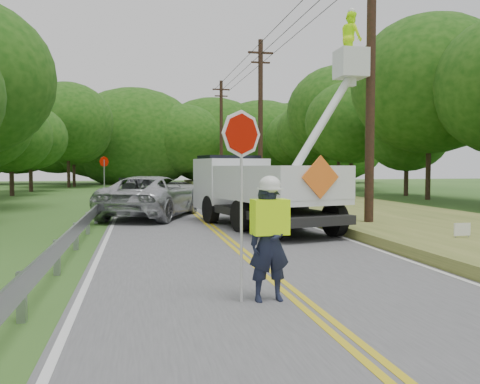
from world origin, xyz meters
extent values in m
plane|color=#2C531C|center=(0.00, 0.00, 0.00)|extent=(140.00, 140.00, 0.00)
cube|color=#505053|center=(0.00, 14.00, 0.01)|extent=(7.20, 96.00, 0.02)
cube|color=gold|center=(-0.10, 14.00, 0.02)|extent=(0.12, 96.00, 0.00)
cube|color=gold|center=(0.10, 14.00, 0.02)|extent=(0.12, 96.00, 0.00)
cube|color=silver|center=(-3.45, 14.00, 0.02)|extent=(0.12, 96.00, 0.00)
cube|color=silver|center=(3.45, 14.00, 0.02)|extent=(0.12, 96.00, 0.00)
cube|color=gray|center=(-4.10, 1.00, 0.35)|extent=(0.12, 0.14, 0.70)
cube|color=gray|center=(-4.10, 4.00, 0.35)|extent=(0.12, 0.14, 0.70)
cube|color=gray|center=(-4.10, 7.00, 0.35)|extent=(0.12, 0.14, 0.70)
cube|color=gray|center=(-4.10, 10.00, 0.35)|extent=(0.12, 0.14, 0.70)
cube|color=gray|center=(-4.10, 13.00, 0.35)|extent=(0.12, 0.14, 0.70)
cube|color=gray|center=(-4.10, 16.00, 0.35)|extent=(0.12, 0.14, 0.70)
cube|color=gray|center=(-4.10, 19.00, 0.35)|extent=(0.12, 0.14, 0.70)
cube|color=gray|center=(-4.10, 22.00, 0.35)|extent=(0.12, 0.14, 0.70)
cube|color=gray|center=(-4.10, 25.00, 0.35)|extent=(0.12, 0.14, 0.70)
cube|color=gray|center=(-4.10, 28.00, 0.35)|extent=(0.12, 0.14, 0.70)
cube|color=gray|center=(-4.10, 31.00, 0.35)|extent=(0.12, 0.14, 0.70)
cube|color=gray|center=(-4.10, 34.00, 0.35)|extent=(0.12, 0.14, 0.70)
cube|color=gray|center=(-4.10, 37.00, 0.35)|extent=(0.12, 0.14, 0.70)
cube|color=gray|center=(-4.00, 15.00, 0.60)|extent=(0.05, 48.00, 0.34)
cylinder|color=black|center=(5.00, 9.00, 5.00)|extent=(0.30, 0.30, 10.00)
cylinder|color=black|center=(5.00, 24.00, 5.00)|extent=(0.30, 0.30, 10.00)
cube|color=black|center=(5.00, 24.00, 9.20)|extent=(1.60, 0.12, 0.12)
cube|color=black|center=(5.00, 24.00, 8.60)|extent=(1.20, 0.10, 0.10)
cylinder|color=black|center=(5.00, 39.00, 5.00)|extent=(0.30, 0.30, 10.00)
cube|color=black|center=(5.00, 39.00, 9.20)|extent=(1.60, 0.12, 0.12)
cube|color=black|center=(5.00, 39.00, 8.60)|extent=(1.20, 0.10, 0.10)
cylinder|color=black|center=(4.30, 17.50, 9.10)|extent=(0.03, 43.00, 0.03)
cylinder|color=black|center=(5.00, 17.50, 9.10)|extent=(0.03, 43.00, 0.03)
cylinder|color=black|center=(5.70, 17.50, 9.10)|extent=(0.03, 43.00, 0.03)
cube|color=#54632A|center=(7.10, 14.00, 0.15)|extent=(7.00, 96.00, 0.30)
cylinder|color=#332319|center=(-11.52, 32.10, 1.25)|extent=(0.32, 0.32, 2.51)
ellipsoid|color=#15450E|center=(-11.52, 32.10, 4.32)|extent=(5.85, 5.85, 5.15)
cylinder|color=#332319|center=(-11.44, 38.16, 1.32)|extent=(0.32, 0.32, 2.65)
ellipsoid|color=#15450E|center=(-11.44, 38.16, 4.56)|extent=(6.18, 6.18, 5.44)
cylinder|color=#332319|center=(-9.43, 45.98, 1.92)|extent=(0.32, 0.32, 3.84)
ellipsoid|color=#15450E|center=(-9.43, 45.98, 6.61)|extent=(8.95, 8.95, 7.88)
cylinder|color=#332319|center=(-9.16, 47.97, 1.65)|extent=(0.32, 0.32, 3.30)
ellipsoid|color=#15450E|center=(-9.16, 47.97, 5.68)|extent=(7.69, 7.69, 6.77)
cylinder|color=#332319|center=(15.64, 22.32, 2.13)|extent=(0.32, 0.32, 4.25)
ellipsoid|color=#15450E|center=(15.64, 22.32, 7.32)|extent=(9.92, 9.92, 8.73)
cylinder|color=#332319|center=(16.54, 26.50, 1.28)|extent=(0.32, 0.32, 2.56)
ellipsoid|color=#15450E|center=(16.54, 26.50, 4.42)|extent=(5.98, 5.98, 5.26)
cylinder|color=#332319|center=(15.39, 33.45, 1.71)|extent=(0.32, 0.32, 3.42)
ellipsoid|color=#15450E|center=(15.39, 33.45, 5.89)|extent=(7.98, 7.98, 7.02)
cylinder|color=#332319|center=(16.25, 38.23, 2.13)|extent=(0.32, 0.32, 4.25)
ellipsoid|color=#15450E|center=(16.25, 38.23, 7.33)|extent=(9.93, 9.93, 8.74)
cylinder|color=#332319|center=(15.45, 42.93, 1.67)|extent=(0.32, 0.32, 3.33)
ellipsoid|color=#15450E|center=(15.45, 42.93, 5.74)|extent=(7.77, 7.77, 6.84)
cylinder|color=#332319|center=(14.98, 47.20, 1.54)|extent=(0.32, 0.32, 3.07)
ellipsoid|color=#15450E|center=(14.98, 47.20, 5.29)|extent=(7.17, 7.17, 6.31)
ellipsoid|color=#15450E|center=(-17.04, 57.94, 5.50)|extent=(11.47, 8.60, 8.60)
ellipsoid|color=#15450E|center=(-12.14, 57.28, 5.50)|extent=(11.28, 8.46, 8.46)
ellipsoid|color=#15450E|center=(-7.32, 56.41, 5.50)|extent=(12.76, 9.57, 9.57)
ellipsoid|color=#15450E|center=(-2.99, 56.15, 5.50)|extent=(16.73, 12.54, 12.54)
ellipsoid|color=#15450E|center=(2.46, 54.40, 5.50)|extent=(11.33, 8.50, 8.50)
ellipsoid|color=#15450E|center=(7.06, 57.79, 5.50)|extent=(14.86, 11.14, 11.14)
ellipsoid|color=#15450E|center=(13.51, 56.98, 5.50)|extent=(14.11, 10.58, 10.58)
ellipsoid|color=#15450E|center=(17.44, 56.09, 5.50)|extent=(13.14, 9.85, 9.85)
ellipsoid|color=#15450E|center=(22.13, 54.07, 5.50)|extent=(14.36, 10.77, 10.77)
imported|color=#191E33|center=(-0.49, 1.30, 0.94)|extent=(0.69, 0.48, 1.84)
cube|color=#C1FF0E|center=(-0.49, 1.30, 1.35)|extent=(0.58, 0.37, 0.56)
ellipsoid|color=white|center=(-0.49, 1.30, 1.87)|extent=(0.34, 0.34, 0.27)
cylinder|color=#B7B7B7|center=(-0.94, 1.32, 1.31)|extent=(0.04, 0.04, 2.57)
cylinder|color=#A90D00|center=(-0.94, 1.32, 2.65)|extent=(0.68, 0.34, 0.73)
cylinder|color=black|center=(1.23, 7.36, 0.54)|extent=(0.55, 1.08, 1.03)
cylinder|color=black|center=(3.32, 7.85, 0.54)|extent=(0.55, 1.08, 1.03)
cylinder|color=black|center=(0.74, 9.45, 0.54)|extent=(0.55, 1.08, 1.03)
cylinder|color=black|center=(2.83, 9.94, 0.54)|extent=(0.55, 1.08, 1.03)
cylinder|color=black|center=(0.12, 12.07, 0.54)|extent=(0.55, 1.08, 1.03)
cylinder|color=black|center=(2.21, 12.56, 0.54)|extent=(0.55, 1.08, 1.03)
cube|color=black|center=(1.71, 10.01, 0.61)|extent=(3.77, 7.21, 0.27)
cube|color=silver|center=(1.88, 9.28, 1.15)|extent=(3.54, 5.38, 0.24)
cube|color=silver|center=(0.70, 9.00, 1.68)|extent=(1.19, 4.83, 0.97)
cube|color=silver|center=(3.06, 9.56, 1.68)|extent=(1.19, 4.83, 0.97)
cube|color=silver|center=(2.44, 6.90, 1.68)|extent=(2.42, 0.63, 0.97)
cube|color=silver|center=(1.04, 12.83, 1.47)|extent=(2.82, 2.54, 1.93)
cube|color=black|center=(1.00, 13.04, 2.17)|extent=(2.41, 1.85, 0.81)
cube|color=silver|center=(2.15, 8.13, 1.68)|extent=(1.16, 1.16, 0.86)
cube|color=silver|center=(4.30, 9.00, 5.48)|extent=(0.91, 0.91, 0.91)
imported|color=#C1FF0E|center=(4.30, 9.00, 6.31)|extent=(0.62, 0.80, 1.65)
cube|color=orange|center=(2.46, 6.82, 1.85)|extent=(1.19, 0.32, 1.22)
imported|color=#B2B5B9|center=(-1.97, 14.68, 0.89)|extent=(4.91, 6.84, 1.73)
imported|color=#393A40|center=(-2.10, 25.78, 0.78)|extent=(3.45, 5.61, 1.52)
cylinder|color=gray|center=(-4.35, 21.68, 1.26)|extent=(0.06, 0.06, 2.51)
cylinder|color=#A90D00|center=(-4.35, 21.68, 2.40)|extent=(0.48, 0.35, 0.57)
cube|color=white|center=(5.70, 5.12, 0.51)|extent=(0.47, 0.03, 0.33)
cylinder|color=gray|center=(5.51, 5.12, 0.23)|extent=(0.02, 0.02, 0.47)
cylinder|color=gray|center=(5.89, 5.12, 0.23)|extent=(0.02, 0.02, 0.47)
camera|label=1|loc=(-2.50, -6.18, 2.15)|focal=36.95mm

